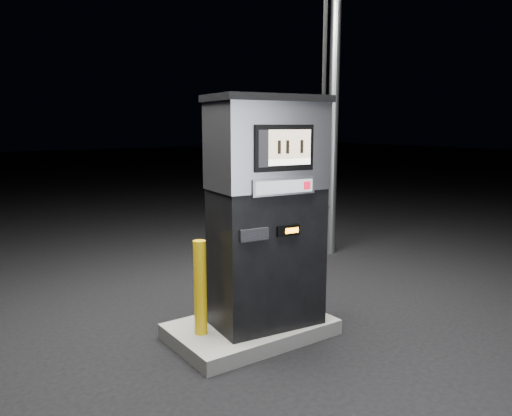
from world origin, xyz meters
TOP-DOWN VIEW (x-y plane):
  - ground at (0.00, 0.00)m, footprint 80.00×80.00m
  - pump_island at (0.00, 0.00)m, footprint 1.60×1.00m
  - fuel_dispenser at (0.12, -0.10)m, footprint 1.28×0.79m
  - bollard_left at (-0.55, 0.05)m, footprint 0.14×0.14m
  - bollard_right at (0.72, -0.13)m, footprint 0.15×0.15m

SIDE VIEW (x-z plane):
  - ground at x=0.00m, z-range 0.00..0.00m
  - pump_island at x=0.00m, z-range 0.00..0.15m
  - bollard_left at x=-0.55m, z-range 0.15..1.07m
  - bollard_right at x=0.72m, z-range 0.15..1.11m
  - fuel_dispenser at x=0.12m, z-range -1.04..3.66m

